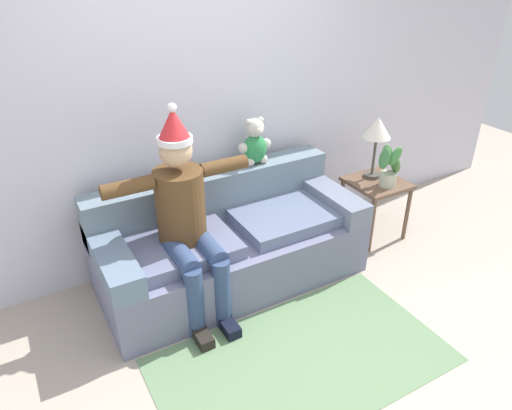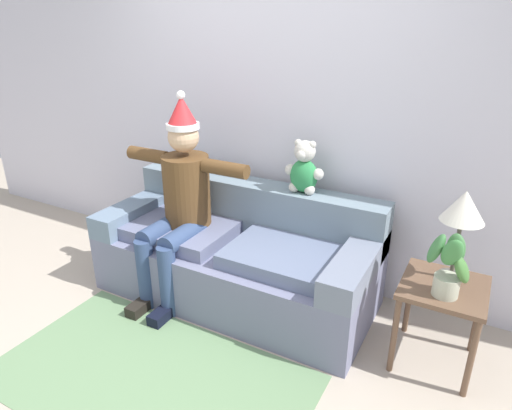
{
  "view_description": "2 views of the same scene",
  "coord_description": "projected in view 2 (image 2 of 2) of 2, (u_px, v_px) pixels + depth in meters",
  "views": [
    {
      "loc": [
        -1.35,
        -1.78,
        2.36
      ],
      "look_at": [
        0.16,
        0.88,
        0.68
      ],
      "focal_mm": 33.31,
      "sensor_mm": 36.0,
      "label": 1
    },
    {
      "loc": [
        1.53,
        -1.5,
        1.96
      ],
      "look_at": [
        0.18,
        0.97,
        0.79
      ],
      "focal_mm": 31.58,
      "sensor_mm": 36.0,
      "label": 2
    }
  ],
  "objects": [
    {
      "name": "back_wall",
      "position": [
        272.0,
        105.0,
        3.38
      ],
      "size": [
        7.0,
        0.1,
        2.7
      ],
      "primitive_type": "cube",
      "color": "silver",
      "rests_on": "ground_plane"
    },
    {
      "name": "area_rug",
      "position": [
        149.0,
        378.0,
        2.64
      ],
      "size": [
        1.88,
        1.06,
        0.01
      ],
      "primitive_type": "cube",
      "color": "#688A60",
      "rests_on": "ground_plane"
    },
    {
      "name": "potted_plant",
      "position": [
        449.0,
        266.0,
        2.42
      ],
      "size": [
        0.27,
        0.21,
        0.39
      ],
      "color": "#B7BBA2",
      "rests_on": "side_table"
    },
    {
      "name": "teddy_bear",
      "position": [
        304.0,
        169.0,
        3.15
      ],
      "size": [
        0.29,
        0.17,
        0.38
      ],
      "color": "#2B8346",
      "rests_on": "couch"
    },
    {
      "name": "side_table",
      "position": [
        442.0,
        299.0,
        2.62
      ],
      "size": [
        0.47,
        0.48,
        0.54
      ],
      "color": "brown",
      "rests_on": "ground_plane"
    },
    {
      "name": "person_seated",
      "position": [
        179.0,
        198.0,
        3.23
      ],
      "size": [
        1.02,
        0.77,
        1.51
      ],
      "color": "brown",
      "rests_on": "ground_plane"
    },
    {
      "name": "couch",
      "position": [
        238.0,
        255.0,
        3.36
      ],
      "size": [
        2.02,
        0.88,
        0.81
      ],
      "color": "slate",
      "rests_on": "ground_plane"
    },
    {
      "name": "table_lamp",
      "position": [
        463.0,
        211.0,
        2.49
      ],
      "size": [
        0.24,
        0.24,
        0.55
      ],
      "color": "#4C4942",
      "rests_on": "side_table"
    },
    {
      "name": "ground_plane",
      "position": [
        150.0,
        378.0,
        2.65
      ],
      "size": [
        10.0,
        10.0,
        0.0
      ],
      "primitive_type": "plane",
      "color": "#B2A492"
    }
  ]
}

